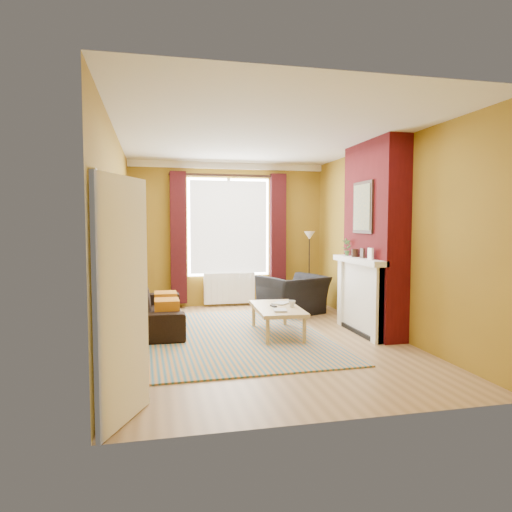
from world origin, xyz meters
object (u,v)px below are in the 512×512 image
at_px(sofa, 156,310).
at_px(floor_lamp, 309,247).
at_px(coffee_table, 277,310).
at_px(armchair, 293,295).
at_px(wicker_stool, 273,298).

xyz_separation_m(sofa, floor_lamp, (2.96, 1.42, 0.86)).
bearing_deg(coffee_table, armchair, 67.57).
height_order(sofa, wicker_stool, sofa).
xyz_separation_m(armchair, wicker_stool, (-0.23, 0.56, -0.15)).
bearing_deg(sofa, floor_lamp, -64.05).
relative_size(sofa, wicker_stool, 5.18).
bearing_deg(floor_lamp, armchair, -127.43).
distance_m(sofa, wicker_stool, 2.52).
distance_m(sofa, armchair, 2.51).
xyz_separation_m(armchair, floor_lamp, (0.55, 0.72, 0.82)).
bearing_deg(armchair, coffee_table, 42.84).
bearing_deg(sofa, coffee_table, -114.22).
xyz_separation_m(sofa, coffee_table, (1.71, -0.78, 0.08)).
distance_m(armchair, floor_lamp, 1.22).
relative_size(coffee_table, wicker_stool, 3.27).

